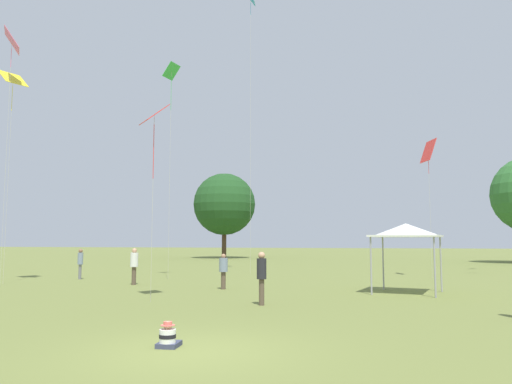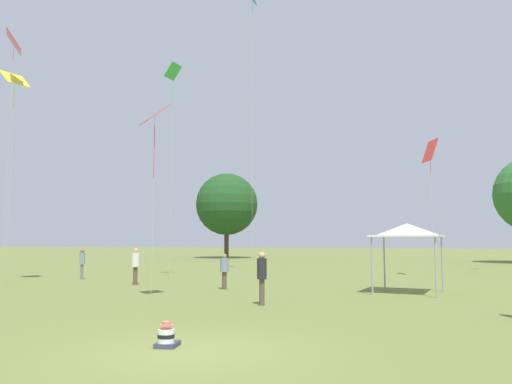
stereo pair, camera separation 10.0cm
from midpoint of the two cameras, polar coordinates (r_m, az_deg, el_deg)
name	(u,v)px [view 1 (the left image)]	position (r m, az deg, el deg)	size (l,w,h in m)	color
ground_plane	(189,352)	(10.50, -7.93, -17.66)	(300.00, 300.00, 0.00)	olive
seated_toddler	(168,337)	(10.94, -10.30, -16.01)	(0.47, 0.57, 0.54)	#383D56
person_standing_1	(80,261)	(30.83, -19.53, -7.42)	(0.34, 0.34, 1.74)	slate
person_standing_2	(223,268)	(23.22, -3.87, -8.69)	(0.41, 0.41, 1.62)	brown
person_standing_3	(262,273)	(17.43, 0.48, -9.23)	(0.47, 0.47, 1.82)	brown
person_standing_4	(134,263)	(26.20, -13.86, -7.88)	(0.40, 0.40, 1.84)	brown
canopy_tent	(406,231)	(22.29, 16.64, -4.26)	(3.24, 3.24, 2.95)	white
kite_0	(154,119)	(19.33, -11.70, 8.15)	(1.36, 1.36, 7.28)	red
kite_1	(13,82)	(30.21, -26.12, 11.18)	(1.36, 1.53, 11.28)	yellow
kite_2	(12,46)	(29.58, -26.23, 14.75)	(1.38, 1.44, 13.02)	pink
kite_4	(251,13)	(37.81, -0.70, 19.76)	(0.72, 1.03, 19.90)	#339EDB
kite_6	(428,152)	(32.42, 18.99, 4.30)	(0.96, 1.52, 8.39)	red
kite_7	(171,78)	(31.18, -9.74, 12.68)	(0.81, 1.12, 12.81)	green
distant_tree_2	(224,204)	(64.73, -3.68, -1.41)	(8.00, 8.00, 10.96)	#473323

